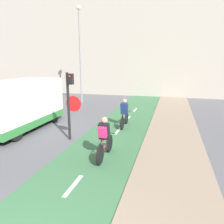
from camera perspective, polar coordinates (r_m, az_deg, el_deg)
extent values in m
cube|color=white|center=(6.32, -10.05, -18.38)|extent=(0.12, 1.10, 0.00)
cube|color=white|center=(8.39, -2.63, -9.98)|extent=(0.12, 1.10, 0.00)
cube|color=white|center=(10.64, 1.56, -4.94)|extent=(0.12, 1.10, 0.00)
cube|color=white|center=(12.99, 4.22, -1.67)|extent=(0.12, 1.10, 0.00)
cube|color=white|center=(15.38, 6.05, 0.59)|extent=(0.12, 1.10, 0.00)
cube|color=#B2A899|center=(24.04, 10.09, 17.02)|extent=(60.00, 5.00, 10.18)
cylinder|color=black|center=(9.36, -11.29, 1.30)|extent=(0.11, 0.11, 2.88)
cube|color=black|center=(9.13, -10.74, 8.46)|extent=(0.20, 0.20, 0.44)
sphere|color=red|center=(9.03, -11.08, 9.10)|extent=(0.09, 0.09, 0.09)
cone|color=red|center=(9.23, -10.04, 2.10)|extent=(0.67, 0.01, 0.67)
cone|color=silver|center=(9.23, -10.03, 2.11)|extent=(0.60, 0.02, 0.60)
cylinder|color=gray|center=(18.04, -8.23, 13.79)|extent=(0.14, 0.14, 7.20)
sphere|color=silver|center=(18.48, -8.64, 25.36)|extent=(0.36, 0.36, 0.36)
cylinder|color=black|center=(7.24, -3.16, -11.20)|extent=(0.07, 0.65, 0.65)
cylinder|color=black|center=(8.21, -0.69, -8.20)|extent=(0.07, 0.65, 0.65)
cylinder|color=maroon|center=(7.84, -1.40, -7.89)|extent=(0.04, 0.70, 0.41)
cylinder|color=maroon|center=(7.38, -2.55, -9.12)|extent=(0.04, 0.36, 0.43)
cylinder|color=maroon|center=(7.62, -1.77, -6.89)|extent=(0.04, 1.02, 0.07)
cylinder|color=maroon|center=(7.42, -2.64, -10.63)|extent=(0.04, 0.42, 0.05)
cylinder|color=black|center=(8.07, -0.70, -5.49)|extent=(0.46, 0.03, 0.03)
cube|color=black|center=(7.41, -2.07, -5.04)|extent=(0.36, 0.31, 0.59)
sphere|color=tan|center=(7.34, -2.00, -2.13)|extent=(0.22, 0.22, 0.22)
cylinder|color=#232328|center=(7.56, -2.85, -8.19)|extent=(0.04, 0.07, 0.41)
cylinder|color=#232328|center=(7.50, -1.39, -8.34)|extent=(0.04, 0.07, 0.41)
cube|color=#DB286B|center=(7.24, -2.50, -5.31)|extent=(0.28, 0.23, 0.39)
cylinder|color=black|center=(10.83, 2.67, -2.99)|extent=(0.07, 0.64, 0.64)
cylinder|color=black|center=(11.87, 3.84, -1.59)|extent=(0.07, 0.64, 0.64)
cylinder|color=black|center=(11.50, 3.51, -1.19)|extent=(0.04, 0.69, 0.40)
cylinder|color=black|center=(11.02, 2.96, -1.73)|extent=(0.04, 0.36, 0.42)
cylinder|color=black|center=(11.30, 3.35, -0.41)|extent=(0.04, 1.01, 0.07)
cylinder|color=black|center=(11.03, 2.91, -2.74)|extent=(0.04, 0.42, 0.05)
cylinder|color=black|center=(11.77, 3.87, 0.29)|extent=(0.46, 0.03, 0.03)
cube|color=navy|center=(11.12, 3.24, 0.93)|extent=(0.36, 0.31, 0.59)
sphere|color=tan|center=(11.08, 3.31, 2.89)|extent=(0.22, 0.22, 0.22)
cylinder|color=#232328|center=(11.20, 2.67, -1.22)|extent=(0.04, 0.07, 0.40)
cylinder|color=#232328|center=(11.16, 3.67, -1.29)|extent=(0.04, 0.07, 0.40)
cube|color=white|center=(11.64, -22.91, 2.23)|extent=(2.03, 4.86, 2.17)
cube|color=#33843D|center=(11.83, -22.53, -2.08)|extent=(2.04, 4.87, 0.36)
cube|color=black|center=(13.53, -16.77, 5.69)|extent=(1.83, 0.04, 0.70)
cylinder|color=black|center=(13.60, -21.51, -0.46)|extent=(0.18, 0.70, 0.70)
cylinder|color=black|center=(12.60, -14.83, -0.99)|extent=(0.18, 0.70, 0.70)
cylinder|color=black|center=(10.11, -23.83, -5.09)|extent=(0.18, 0.70, 0.70)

